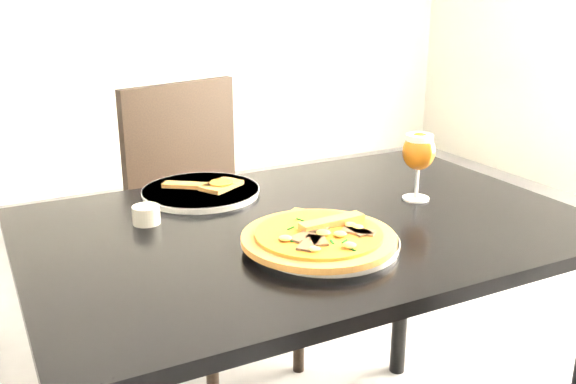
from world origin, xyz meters
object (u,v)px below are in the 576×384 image
chair_far (207,220)px  pizza (319,236)px  beer_glass (419,152)px  dining_table (307,259)px

chair_far → pizza: size_ratio=3.10×
chair_far → beer_glass: chair_far is taller
chair_far → pizza: 0.86m
dining_table → chair_far: chair_far is taller
dining_table → pizza: bearing=-110.6°
dining_table → chair_far: bearing=89.2°
dining_table → pizza: (-0.05, -0.14, 0.12)m
dining_table → beer_glass: 0.37m
pizza → beer_glass: bearing=22.1°
beer_glass → dining_table: bearing=-179.0°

